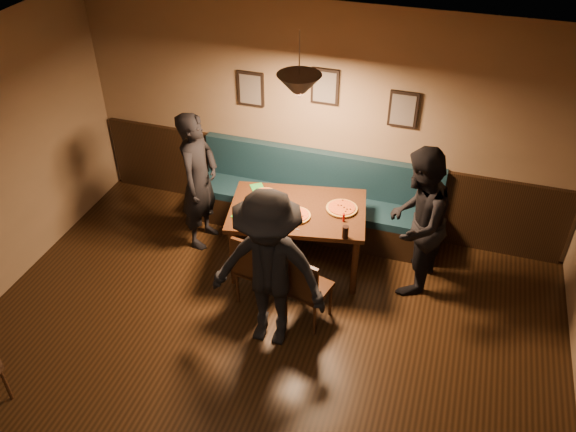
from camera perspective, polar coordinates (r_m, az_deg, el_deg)
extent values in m
plane|color=silver|center=(3.47, -10.60, 4.57)|extent=(7.00, 7.00, 0.00)
plane|color=#8C704F|center=(7.02, 3.54, 9.17)|extent=(6.00, 0.00, 6.00)
cube|color=black|center=(7.44, 3.23, 2.88)|extent=(5.88, 0.06, 1.00)
cube|color=black|center=(7.11, -3.62, 12.22)|extent=(0.32, 0.04, 0.42)
cube|color=black|center=(6.80, 3.61, 12.44)|extent=(0.32, 0.04, 0.42)
cube|color=black|center=(6.72, 11.12, 10.12)|extent=(0.32, 0.04, 0.42)
cone|color=black|center=(5.79, 1.08, 12.43)|extent=(0.44, 0.44, 0.25)
cube|color=black|center=(6.75, 0.90, -2.08)|extent=(1.65, 1.23, 0.80)
imported|color=black|center=(6.94, -8.64, 3.39)|extent=(0.44, 0.65, 1.73)
imported|color=black|center=(6.35, 12.37, -0.60)|extent=(0.79, 0.94, 1.73)
imported|color=black|center=(5.57, -1.92, -5.42)|extent=(1.15, 0.67, 1.76)
cylinder|color=orange|center=(6.69, -2.25, 2.00)|extent=(0.40, 0.40, 0.04)
cylinder|color=#C27924|center=(6.37, 0.78, 0.05)|extent=(0.32, 0.32, 0.04)
cylinder|color=orange|center=(6.51, 5.24, 0.74)|extent=(0.39, 0.39, 0.04)
cylinder|color=black|center=(6.08, 5.59, -1.56)|extent=(0.07, 0.07, 0.14)
cylinder|color=#9D0805|center=(6.31, 5.43, -0.09)|extent=(0.03, 0.03, 0.12)
cube|color=#217C2B|center=(6.87, -3.02, 2.84)|extent=(0.20, 0.20, 0.01)
cube|color=#1F741F|center=(6.42, -4.74, 0.06)|extent=(0.17, 0.17, 0.01)
cube|color=silver|center=(6.26, -0.41, -0.90)|extent=(0.18, 0.08, 0.00)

